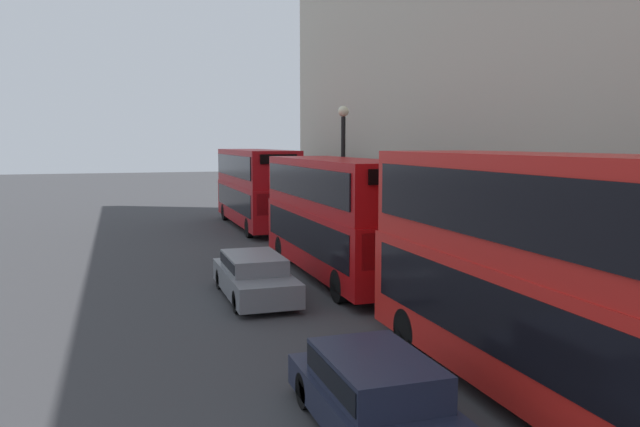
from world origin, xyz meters
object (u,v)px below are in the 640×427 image
object	(u,v)px
bus_second_in_queue	(337,212)
bus_third_in_queue	(256,185)
car_hatchback	(254,275)
car_dark_sedan	(377,394)
bus_leading	(566,274)

from	to	relation	value
bus_second_in_queue	bus_third_in_queue	bearing A→B (deg)	90.00
bus_second_in_queue	bus_third_in_queue	world-z (taller)	bus_third_in_queue
car_hatchback	car_dark_sedan	bearing A→B (deg)	-90.00
bus_second_in_queue	car_hatchback	bearing A→B (deg)	-148.97
bus_leading	bus_third_in_queue	distance (m)	25.25
bus_leading	car_hatchback	bearing A→B (deg)	109.42
bus_second_in_queue	bus_third_in_queue	distance (m)	13.57
bus_leading	bus_third_in_queue	world-z (taller)	bus_leading
bus_leading	car_dark_sedan	distance (m)	3.84
bus_third_in_queue	car_hatchback	size ratio (longest dim) A/B	2.24
bus_third_in_queue	car_hatchback	xyz separation A→B (m)	(-3.40, -15.61, -1.67)
bus_leading	bus_second_in_queue	world-z (taller)	bus_leading
bus_third_in_queue	car_hatchback	world-z (taller)	bus_third_in_queue
bus_second_in_queue	car_dark_sedan	size ratio (longest dim) A/B	2.26
bus_leading	bus_second_in_queue	xyz separation A→B (m)	(0.00, 11.69, -0.19)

